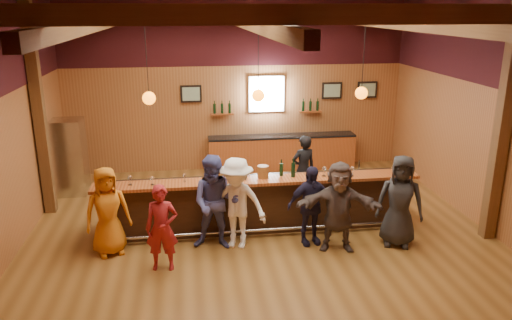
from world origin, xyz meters
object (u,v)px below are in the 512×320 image
object	(u,v)px
customer_orange	(107,211)
customer_denim	(215,203)
bar_counter	(258,201)
bottle_a	(281,169)
customer_white	(237,203)
customer_redvest	(162,228)
customer_dark	(400,201)
customer_brown	(339,206)
customer_navy	(310,205)
back_bar_cabinet	(282,152)
bartender	(303,169)
stainless_fridge	(70,157)
ice_bucket	(263,172)

from	to	relation	value
customer_orange	customer_denim	size ratio (longest dim) A/B	0.92
bar_counter	bottle_a	xyz separation A→B (m)	(0.44, -0.17, 0.72)
customer_white	customer_denim	bearing A→B (deg)	-159.82
customer_redvest	customer_dark	distance (m)	4.32
bar_counter	customer_brown	distance (m)	1.81
customer_white	customer_brown	xyz separation A→B (m)	(1.81, -0.35, -0.02)
bar_counter	customer_dark	distance (m)	2.77
customer_orange	customer_navy	size ratio (longest dim) A/B	1.07
back_bar_cabinet	bartender	size ratio (longest dim) A/B	2.54
customer_denim	customer_white	distance (m)	0.39
bar_counter	customer_redvest	size ratio (longest dim) A/B	4.20
customer_orange	customer_white	world-z (taller)	customer_white
bar_counter	customer_white	world-z (taller)	customer_white
back_bar_cabinet	customer_white	size ratio (longest dim) A/B	2.33
customer_navy	back_bar_cabinet	bearing A→B (deg)	75.32
bartender	bottle_a	bearing A→B (deg)	45.11
bar_counter	stainless_fridge	distance (m)	4.81
stainless_fridge	customer_denim	distance (m)	4.61
customer_white	bartender	bearing A→B (deg)	71.73
customer_redvest	customer_denim	xyz separation A→B (m)	(0.94, 0.66, 0.14)
bar_counter	customer_orange	distance (m)	2.95
customer_navy	customer_brown	size ratio (longest dim) A/B	0.91
ice_bucket	customer_navy	bearing A→B (deg)	-41.84
customer_white	customer_dark	size ratio (longest dim) A/B	0.99
stainless_fridge	customer_orange	distance (m)	3.51
bar_counter	customer_dark	bearing A→B (deg)	-26.05
customer_dark	bottle_a	world-z (taller)	customer_dark
ice_bucket	back_bar_cabinet	bearing A→B (deg)	73.66
back_bar_cabinet	customer_dark	world-z (taller)	customer_dark
customer_brown	ice_bucket	distance (m)	1.62
bartender	ice_bucket	size ratio (longest dim) A/B	6.62
customer_dark	customer_navy	bearing A→B (deg)	-167.96
customer_orange	bottle_a	world-z (taller)	customer_orange
customer_white	bartender	world-z (taller)	customer_white
customer_orange	customer_brown	size ratio (longest dim) A/B	0.97
customer_navy	customer_dark	xyz separation A→B (m)	(1.62, -0.27, 0.11)
customer_redvest	customer_brown	xyz separation A→B (m)	(3.14, 0.29, 0.09)
stainless_fridge	customer_white	xyz separation A→B (m)	(3.60, -3.33, -0.04)
customer_redvest	bottle_a	world-z (taller)	customer_redvest
back_bar_cabinet	customer_denim	bearing A→B (deg)	-115.23
bar_counter	customer_orange	bearing A→B (deg)	-163.88
back_bar_cabinet	stainless_fridge	xyz separation A→B (m)	(-5.30, -1.12, 0.42)
customer_white	bartender	xyz separation A→B (m)	(1.71, 1.96, -0.07)
customer_redvest	bartender	world-z (taller)	bartender
bar_counter	customer_dark	world-z (taller)	customer_dark
stainless_fridge	ice_bucket	world-z (taller)	stainless_fridge
customer_denim	customer_dark	bearing A→B (deg)	6.51
customer_orange	ice_bucket	distance (m)	2.97
bar_counter	customer_white	size ratio (longest dim) A/B	3.66
bar_counter	customer_denim	xyz separation A→B (m)	(-0.90, -0.86, 0.37)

